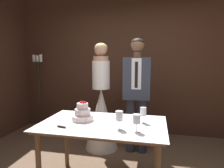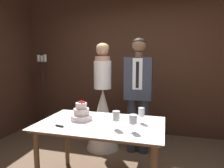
{
  "view_description": "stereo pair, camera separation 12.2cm",
  "coord_description": "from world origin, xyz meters",
  "px_view_note": "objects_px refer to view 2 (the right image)",
  "views": [
    {
      "loc": [
        0.42,
        -1.93,
        1.48
      ],
      "look_at": [
        -0.14,
        0.64,
        1.14
      ],
      "focal_mm": 32.0,
      "sensor_mm": 36.0,
      "label": 1
    },
    {
      "loc": [
        0.54,
        -1.9,
        1.48
      ],
      "look_at": [
        -0.14,
        0.64,
        1.14
      ],
      "focal_mm": 32.0,
      "sensor_mm": 36.0,
      "label": 2
    }
  ],
  "objects_px": {
    "bride": "(103,111)",
    "groom": "(138,90)",
    "cake_knife": "(66,128)",
    "wine_glass_near": "(141,112)",
    "wine_glass_middle": "(133,120)",
    "candle_stand": "(43,91)",
    "tiered_cake": "(81,113)",
    "wine_glass_far": "(116,117)",
    "cake_table": "(101,130)"
  },
  "relations": [
    {
      "from": "wine_glass_near",
      "to": "groom",
      "type": "bearing_deg",
      "value": 100.09
    },
    {
      "from": "cake_table",
      "to": "bride",
      "type": "height_order",
      "value": "bride"
    },
    {
      "from": "cake_knife",
      "to": "wine_glass_near",
      "type": "xyz_separation_m",
      "value": [
        0.73,
        0.37,
        0.12
      ]
    },
    {
      "from": "tiered_cake",
      "to": "wine_glass_middle",
      "type": "relative_size",
      "value": 1.43
    },
    {
      "from": "wine_glass_near",
      "to": "wine_glass_middle",
      "type": "xyz_separation_m",
      "value": [
        -0.05,
        -0.3,
        0.0
      ]
    },
    {
      "from": "wine_glass_far",
      "to": "cake_table",
      "type": "bearing_deg",
      "value": 144.68
    },
    {
      "from": "wine_glass_far",
      "to": "candle_stand",
      "type": "bearing_deg",
      "value": 139.93
    },
    {
      "from": "bride",
      "to": "groom",
      "type": "xyz_separation_m",
      "value": [
        0.57,
        -0.0,
        0.37
      ]
    },
    {
      "from": "groom",
      "to": "candle_stand",
      "type": "bearing_deg",
      "value": 165.39
    },
    {
      "from": "tiered_cake",
      "to": "candle_stand",
      "type": "relative_size",
      "value": 0.16
    },
    {
      "from": "cake_knife",
      "to": "groom",
      "type": "height_order",
      "value": "groom"
    },
    {
      "from": "wine_glass_near",
      "to": "candle_stand",
      "type": "xyz_separation_m",
      "value": [
        -2.19,
        1.4,
        -0.08
      ]
    },
    {
      "from": "tiered_cake",
      "to": "bride",
      "type": "height_order",
      "value": "bride"
    },
    {
      "from": "bride",
      "to": "candle_stand",
      "type": "relative_size",
      "value": 1.11
    },
    {
      "from": "wine_glass_middle",
      "to": "groom",
      "type": "height_order",
      "value": "groom"
    },
    {
      "from": "groom",
      "to": "wine_glass_middle",
      "type": "bearing_deg",
      "value": -84.67
    },
    {
      "from": "cake_knife",
      "to": "groom",
      "type": "distance_m",
      "value": 1.38
    },
    {
      "from": "tiered_cake",
      "to": "wine_glass_near",
      "type": "bearing_deg",
      "value": 4.5
    },
    {
      "from": "bride",
      "to": "cake_table",
      "type": "bearing_deg",
      "value": -73.51
    },
    {
      "from": "tiered_cake",
      "to": "wine_glass_far",
      "type": "bearing_deg",
      "value": -23.42
    },
    {
      "from": "cake_knife",
      "to": "wine_glass_middle",
      "type": "distance_m",
      "value": 0.7
    },
    {
      "from": "tiered_cake",
      "to": "cake_knife",
      "type": "distance_m",
      "value": 0.32
    },
    {
      "from": "cake_table",
      "to": "bride",
      "type": "xyz_separation_m",
      "value": [
        -0.29,
        0.97,
        -0.04
      ]
    },
    {
      "from": "wine_glass_middle",
      "to": "cake_table",
      "type": "bearing_deg",
      "value": 154.2
    },
    {
      "from": "wine_glass_near",
      "to": "bride",
      "type": "xyz_separation_m",
      "value": [
        -0.73,
        0.87,
        -0.25
      ]
    },
    {
      "from": "wine_glass_middle",
      "to": "bride",
      "type": "distance_m",
      "value": 1.37
    },
    {
      "from": "cake_knife",
      "to": "candle_stand",
      "type": "bearing_deg",
      "value": 143.33
    },
    {
      "from": "cake_knife",
      "to": "bride",
      "type": "bearing_deg",
      "value": 103.49
    },
    {
      "from": "cake_knife",
      "to": "candle_stand",
      "type": "distance_m",
      "value": 2.29
    },
    {
      "from": "cake_knife",
      "to": "candle_stand",
      "type": "height_order",
      "value": "candle_stand"
    },
    {
      "from": "cake_table",
      "to": "wine_glass_far",
      "type": "bearing_deg",
      "value": -35.32
    },
    {
      "from": "candle_stand",
      "to": "groom",
      "type": "bearing_deg",
      "value": -14.61
    },
    {
      "from": "cake_table",
      "to": "tiered_cake",
      "type": "bearing_deg",
      "value": 168.7
    },
    {
      "from": "wine_glass_far",
      "to": "groom",
      "type": "relative_size",
      "value": 0.11
    },
    {
      "from": "wine_glass_far",
      "to": "groom",
      "type": "distance_m",
      "value": 1.13
    },
    {
      "from": "wine_glass_middle",
      "to": "bride",
      "type": "bearing_deg",
      "value": 120.45
    },
    {
      "from": "wine_glass_middle",
      "to": "wine_glass_far",
      "type": "distance_m",
      "value": 0.18
    },
    {
      "from": "groom",
      "to": "candle_stand",
      "type": "distance_m",
      "value": 2.12
    },
    {
      "from": "wine_glass_near",
      "to": "groom",
      "type": "height_order",
      "value": "groom"
    },
    {
      "from": "candle_stand",
      "to": "wine_glass_middle",
      "type": "bearing_deg",
      "value": -38.26
    },
    {
      "from": "cake_knife",
      "to": "wine_glass_far",
      "type": "bearing_deg",
      "value": 25.69
    },
    {
      "from": "wine_glass_far",
      "to": "bride",
      "type": "distance_m",
      "value": 1.26
    },
    {
      "from": "cake_table",
      "to": "tiered_cake",
      "type": "relative_size",
      "value": 5.5
    },
    {
      "from": "cake_table",
      "to": "groom",
      "type": "bearing_deg",
      "value": 73.5
    },
    {
      "from": "candle_stand",
      "to": "cake_knife",
      "type": "bearing_deg",
      "value": -50.41
    },
    {
      "from": "wine_glass_far",
      "to": "groom",
      "type": "bearing_deg",
      "value": 86.41
    },
    {
      "from": "bride",
      "to": "wine_glass_far",
      "type": "bearing_deg",
      "value": -65.85
    },
    {
      "from": "cake_knife",
      "to": "bride",
      "type": "height_order",
      "value": "bride"
    },
    {
      "from": "tiered_cake",
      "to": "bride",
      "type": "xyz_separation_m",
      "value": [
        -0.03,
        0.92,
        -0.2
      ]
    },
    {
      "from": "cake_table",
      "to": "candle_stand",
      "type": "xyz_separation_m",
      "value": [
        -1.75,
        1.5,
        0.13
      ]
    }
  ]
}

